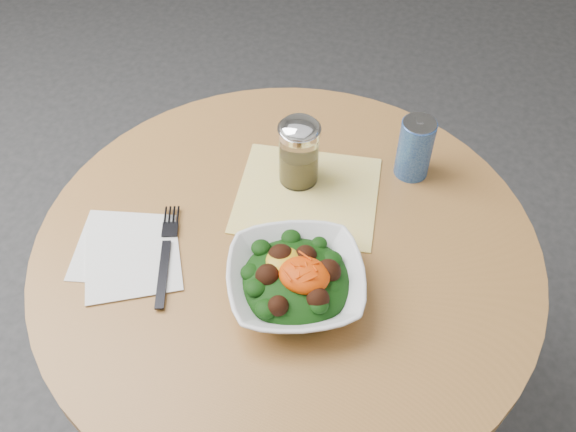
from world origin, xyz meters
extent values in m
plane|color=#2F2F31|center=(0.00, 0.00, 0.00)|extent=(6.00, 6.00, 0.00)
cylinder|color=black|center=(0.00, 0.00, 0.01)|extent=(0.52, 0.52, 0.03)
cylinder|color=black|center=(0.00, 0.00, 0.35)|extent=(0.10, 0.10, 0.71)
cylinder|color=#C48846|center=(0.00, 0.00, 0.73)|extent=(0.90, 0.90, 0.04)
cube|color=#E2B30B|center=(0.00, 0.13, 0.75)|extent=(0.29, 0.27, 0.00)
cube|color=white|center=(-0.27, -0.09, 0.75)|extent=(0.19, 0.19, 0.00)
cube|color=white|center=(-0.24, -0.12, 0.75)|extent=(0.22, 0.22, 0.00)
imported|color=white|center=(0.04, -0.09, 0.78)|extent=(0.29, 0.29, 0.06)
ellipsoid|color=black|center=(0.04, -0.09, 0.78)|extent=(0.18, 0.18, 0.06)
ellipsoid|color=gold|center=(0.02, -0.08, 0.81)|extent=(0.06, 0.06, 0.02)
ellipsoid|color=#E34205|center=(0.06, -0.10, 0.81)|extent=(0.08, 0.07, 0.04)
cube|color=black|center=(-0.18, -0.13, 0.76)|extent=(0.06, 0.14, 0.00)
cube|color=black|center=(-0.21, -0.02, 0.76)|extent=(0.05, 0.08, 0.00)
cylinder|color=silver|center=(-0.03, 0.16, 0.81)|extent=(0.07, 0.07, 0.11)
cylinder|color=olive|center=(-0.03, 0.16, 0.78)|extent=(0.06, 0.06, 0.06)
cylinder|color=silver|center=(-0.03, 0.16, 0.87)|extent=(0.08, 0.08, 0.01)
ellipsoid|color=silver|center=(-0.03, 0.16, 0.88)|extent=(0.07, 0.07, 0.03)
cylinder|color=navy|center=(0.18, 0.25, 0.81)|extent=(0.07, 0.07, 0.12)
cylinder|color=#B0B0B7|center=(0.18, 0.25, 0.87)|extent=(0.06, 0.06, 0.00)
cube|color=#B0B0B7|center=(0.17, 0.25, 0.88)|extent=(0.02, 0.02, 0.00)
camera|label=1|loc=(0.22, -0.68, 1.64)|focal=40.00mm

